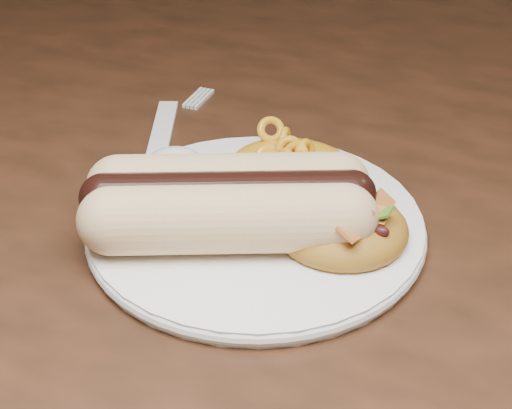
% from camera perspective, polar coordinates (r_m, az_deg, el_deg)
% --- Properties ---
extents(table, '(1.60, 0.90, 0.75)m').
position_cam_1_polar(table, '(0.63, 11.66, -3.96)').
color(table, '#442414').
rests_on(table, floor).
extents(plate, '(0.26, 0.26, 0.01)m').
position_cam_1_polar(plate, '(0.49, 0.00, -1.50)').
color(plate, white).
rests_on(plate, table).
extents(hotdog, '(0.15, 0.12, 0.04)m').
position_cam_1_polar(hotdog, '(0.46, -2.03, 0.28)').
color(hotdog, '#E6D289').
rests_on(hotdog, plate).
extents(mac_and_cheese, '(0.11, 0.11, 0.03)m').
position_cam_1_polar(mac_and_cheese, '(0.52, 2.66, 3.62)').
color(mac_and_cheese, yellow).
rests_on(mac_and_cheese, plate).
extents(sour_cream, '(0.05, 0.05, 0.02)m').
position_cam_1_polar(sour_cream, '(0.52, -5.98, 3.08)').
color(sour_cream, white).
rests_on(sour_cream, plate).
extents(taco_salad, '(0.08, 0.08, 0.04)m').
position_cam_1_polar(taco_salad, '(0.46, 6.18, -0.85)').
color(taco_salad, '#B83010').
rests_on(taco_salad, plate).
extents(fork, '(0.07, 0.14, 0.00)m').
position_cam_1_polar(fork, '(0.60, -6.86, 5.17)').
color(fork, white).
rests_on(fork, table).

